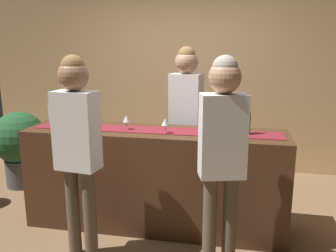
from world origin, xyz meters
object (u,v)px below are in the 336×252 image
object	(u,v)px
bartender	(186,108)
potted_plant_tall	(20,143)
customer_sipping	(222,143)
wine_glass_near_customer	(126,119)
wine_glass_mid_counter	(165,123)
wine_bottle_green	(246,122)
wine_bottle_clear	(52,113)
wine_bottle_amber	(219,120)
customer_browsing	(77,137)

from	to	relation	value
bartender	potted_plant_tall	bearing A→B (deg)	8.69
bartender	customer_sipping	world-z (taller)	bartender
wine_glass_near_customer	customer_sipping	xyz separation A→B (m)	(0.94, -0.58, -0.03)
wine_glass_mid_counter	potted_plant_tall	world-z (taller)	wine_glass_mid_counter
wine_bottle_green	customer_sipping	distance (m)	0.65
wine_bottle_clear	bartender	distance (m)	1.42
wine_glass_mid_counter	wine_bottle_green	bearing A→B (deg)	8.89
wine_bottle_amber	bartender	bearing A→B (deg)	127.80
wine_bottle_green	customer_sipping	world-z (taller)	customer_sipping
customer_browsing	wine_glass_near_customer	bearing A→B (deg)	79.04
customer_sipping	customer_browsing	xyz separation A→B (m)	(-1.15, -0.05, -0.00)
wine_glass_mid_counter	bartender	xyz separation A→B (m)	(0.09, 0.69, 0.02)
wine_bottle_clear	potted_plant_tall	world-z (taller)	wine_bottle_clear
wine_bottle_green	bartender	size ratio (longest dim) A/B	0.17
wine_bottle_amber	potted_plant_tall	xyz separation A→B (m)	(-2.54, 0.60, -0.54)
wine_bottle_clear	potted_plant_tall	xyz separation A→B (m)	(-0.82, 0.59, -0.54)
wine_bottle_amber	potted_plant_tall	bearing A→B (deg)	166.67
wine_bottle_green	bartender	xyz separation A→B (m)	(-0.64, 0.57, 0.01)
wine_glass_mid_counter	potted_plant_tall	bearing A→B (deg)	159.17
wine_bottle_green	potted_plant_tall	distance (m)	2.92
wine_bottle_clear	wine_bottle_green	xyz separation A→B (m)	(1.97, -0.08, 0.00)
wine_glass_mid_counter	bartender	distance (m)	0.69
wine_bottle_green	wine_glass_near_customer	distance (m)	1.13
wine_bottle_clear	customer_browsing	size ratio (longest dim) A/B	0.18
customer_sipping	potted_plant_tall	size ratio (longest dim) A/B	1.77
customer_sipping	potted_plant_tall	bearing A→B (deg)	138.51
bartender	wine_bottle_green	bearing A→B (deg)	149.52
wine_bottle_green	wine_bottle_amber	size ratio (longest dim) A/B	1.00
customer_browsing	potted_plant_tall	xyz separation A→B (m)	(-1.46, 1.34, -0.50)
wine_bottle_green	wine_glass_near_customer	bearing A→B (deg)	-177.84
wine_glass_mid_counter	customer_sipping	distance (m)	0.75
wine_bottle_amber	bartender	distance (m)	0.64
wine_bottle_clear	potted_plant_tall	distance (m)	1.15
wine_glass_mid_counter	potted_plant_tall	distance (m)	2.27
wine_bottle_amber	wine_bottle_green	bearing A→B (deg)	-15.14
wine_glass_mid_counter	potted_plant_tall	xyz separation A→B (m)	(-2.06, 0.78, -0.53)
wine_bottle_green	wine_bottle_amber	world-z (taller)	same
wine_bottle_amber	potted_plant_tall	size ratio (longest dim) A/B	0.31
wine_bottle_amber	customer_browsing	world-z (taller)	customer_browsing
wine_glass_near_customer	customer_browsing	xyz separation A→B (m)	(-0.21, -0.63, -0.03)
wine_bottle_green	bartender	distance (m)	0.86
bartender	potted_plant_tall	world-z (taller)	bartender
wine_glass_near_customer	customer_browsing	bearing A→B (deg)	-108.18
wine_bottle_green	wine_bottle_amber	distance (m)	0.26
wine_glass_near_customer	bartender	bearing A→B (deg)	51.63
wine_bottle_clear	potted_plant_tall	bearing A→B (deg)	144.18
wine_bottle_clear	bartender	xyz separation A→B (m)	(1.33, 0.50, 0.01)
wine_glass_mid_counter	wine_bottle_clear	bearing A→B (deg)	171.28
wine_bottle_clear	wine_glass_mid_counter	xyz separation A→B (m)	(1.24, -0.19, -0.01)
wine_bottle_clear	wine_glass_near_customer	bearing A→B (deg)	-7.96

